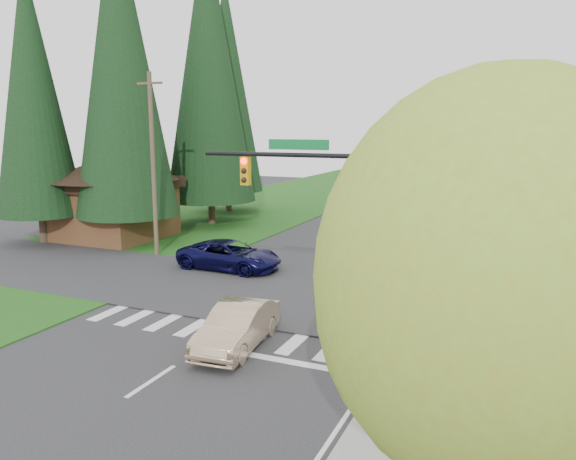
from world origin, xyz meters
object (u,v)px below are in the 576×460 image
Objects in this scene: suv_navy at (230,255)px; parked_car_b at (449,218)px; parked_car_a at (415,253)px; parked_car_c at (461,211)px; parked_car_e at (493,188)px; parked_car_d at (472,193)px; sedan_champagne at (237,326)px.

suv_navy is 1.16× the size of parked_car_b.
parked_car_a is 0.84× the size of parked_car_c.
suv_navy is 1.08× the size of parked_car_e.
suv_navy is 32.86m from parked_car_d.
parked_car_b is at bearing -103.66° from parked_car_c.
parked_car_c reaches higher than parked_car_e.
parked_car_c is (0.40, 3.14, 0.12)m from parked_car_b.
sedan_champagne is 25.78m from parked_car_b.
suv_navy is 1.11× the size of parked_car_d.
parked_car_d reaches higher than suv_navy.
parked_car_b is 0.94× the size of parked_car_e.
suv_navy is 21.85m from parked_car_c.
sedan_champagne is 10.18m from suv_navy.
sedan_champagne is at bearing -147.24° from suv_navy.
suv_navy reaches higher than parked_car_e.
parked_car_a is (3.15, 13.38, -0.04)m from sedan_champagne.
parked_car_e is at bearing 80.55° from parked_car_c.
sedan_champagne is 1.09× the size of parked_car_a.
suv_navy is at bearing -102.93° from parked_car_d.
parked_car_a reaches higher than parked_car_b.
parked_car_d is (0.02, 27.12, 0.13)m from parked_car_a.
sedan_champagne reaches higher than parked_car_a.
parked_car_a is 12.21m from parked_car_b.
parked_car_b is 0.96× the size of parked_car_d.
parked_car_a is 0.82× the size of parked_car_e.
suv_navy reaches higher than parked_car_a.
parked_car_a is 15.35m from parked_car_c.
parked_car_e is at bearing 78.88° from sedan_champagne.
parked_car_b is 3.17m from parked_car_c.
sedan_champagne is at bearing -92.57° from parked_car_d.
parked_car_b is at bearing -88.17° from parked_car_d.
parked_car_c is 11.78m from parked_car_d.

